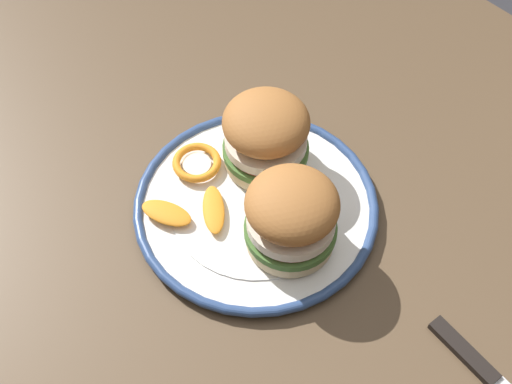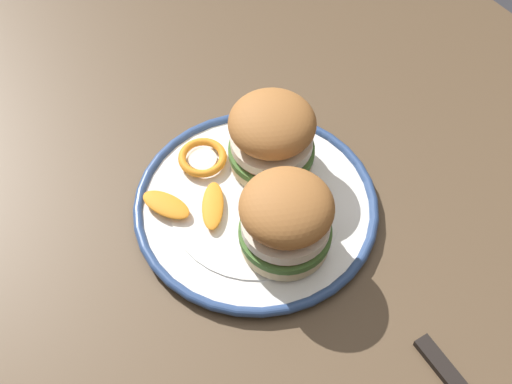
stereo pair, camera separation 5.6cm
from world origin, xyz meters
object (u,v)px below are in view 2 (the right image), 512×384
object	(u,v)px
dinner_plate	(256,206)
sandwich_half_right	(288,217)
sandwich_half_left	(272,136)
dining_table	(265,264)

from	to	relation	value
dinner_plate	sandwich_half_right	world-z (taller)	sandwich_half_right
sandwich_half_left	sandwich_half_right	bearing A→B (deg)	-28.29
dining_table	dinner_plate	distance (m)	0.10
dinner_plate	dining_table	bearing A→B (deg)	-13.06
sandwich_half_left	dinner_plate	bearing A→B (deg)	-53.38
dinner_plate	sandwich_half_left	world-z (taller)	sandwich_half_left
dinner_plate	sandwich_half_right	xyz separation A→B (m)	(0.07, -0.00, 0.06)
dining_table	sandwich_half_right	world-z (taller)	sandwich_half_right
sandwich_half_right	dining_table	bearing A→B (deg)	-174.60
dinner_plate	sandwich_half_left	bearing A→B (deg)	126.62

